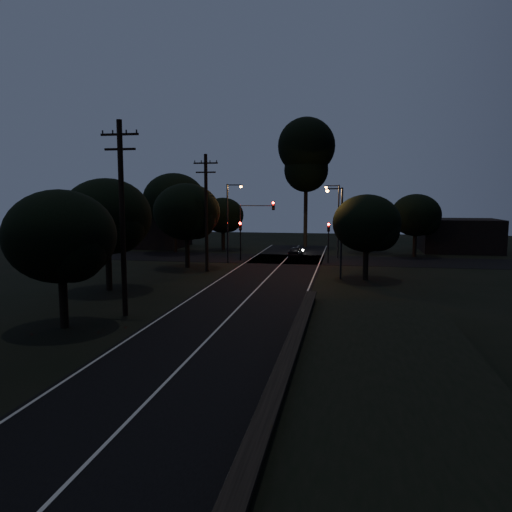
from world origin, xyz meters
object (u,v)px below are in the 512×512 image
(streetlight_b, at_px, (337,216))
(streetlight_c, at_px, (339,226))
(signal_left, at_px, (240,234))
(utility_pole_mid, at_px, (122,216))
(car, at_px, (295,252))
(signal_mast, at_px, (256,220))
(streetlight_a, at_px, (229,218))
(utility_pole_far, at_px, (206,211))
(tall_pine, at_px, (306,154))
(signal_right, at_px, (328,235))

(streetlight_b, xyz_separation_m, streetlight_c, (0.52, -14.00, -0.29))
(signal_left, bearing_deg, utility_pole_mid, -93.21)
(signal_left, xyz_separation_m, car, (5.40, 4.29, -2.26))
(signal_left, xyz_separation_m, streetlight_b, (9.91, 4.01, 1.80))
(signal_mast, distance_m, car, 6.81)
(signal_mast, height_order, streetlight_a, streetlight_a)
(utility_pole_far, height_order, streetlight_c, utility_pole_far)
(utility_pole_mid, height_order, tall_pine, tall_pine)
(signal_right, relative_size, streetlight_a, 0.51)
(streetlight_a, bearing_deg, car, 45.80)
(utility_pole_mid, distance_m, streetlight_b, 31.15)
(signal_right, bearing_deg, utility_pole_mid, -112.99)
(signal_mast, relative_size, streetlight_a, 0.78)
(signal_mast, xyz_separation_m, streetlight_c, (8.74, -9.99, 0.01))
(tall_pine, xyz_separation_m, streetlight_a, (-6.31, -17.00, -7.60))
(utility_pole_far, bearing_deg, signal_mast, 68.89)
(utility_pole_far, bearing_deg, streetlight_b, 46.70)
(utility_pole_far, height_order, tall_pine, tall_pine)
(streetlight_a, xyz_separation_m, streetlight_c, (11.14, -8.00, -0.29))
(streetlight_c, relative_size, car, 2.22)
(signal_mast, relative_size, car, 1.85)
(car, bearing_deg, utility_pole_mid, 80.35)
(utility_pole_far, xyz_separation_m, streetlight_c, (11.83, -2.00, -1.13))
(streetlight_b, bearing_deg, signal_mast, -154.01)
(signal_right, bearing_deg, signal_mast, 179.97)
(signal_mast, bearing_deg, utility_pole_mid, -97.04)
(tall_pine, distance_m, car, 15.84)
(signal_right, height_order, streetlight_b, streetlight_b)
(utility_pole_far, bearing_deg, signal_right, 37.00)
(signal_left, bearing_deg, car, 38.48)
(utility_pole_mid, height_order, utility_pole_far, utility_pole_mid)
(utility_pole_mid, distance_m, streetlight_a, 23.04)
(car, bearing_deg, utility_pole_far, 64.44)
(signal_right, bearing_deg, streetlight_b, 80.00)
(signal_right, bearing_deg, car, 131.51)
(utility_pole_mid, distance_m, tall_pine, 41.12)
(car, bearing_deg, signal_mast, 52.52)
(streetlight_b, distance_m, car, 6.07)
(tall_pine, relative_size, streetlight_c, 2.26)
(signal_right, height_order, signal_mast, signal_mast)
(utility_pole_mid, bearing_deg, car, 76.92)
(tall_pine, relative_size, streetlight_b, 2.12)
(streetlight_a, bearing_deg, signal_left, 70.41)
(signal_mast, height_order, streetlight_b, streetlight_b)
(tall_pine, height_order, streetlight_c, tall_pine)
(tall_pine, bearing_deg, utility_pole_far, -106.93)
(signal_right, xyz_separation_m, car, (-3.80, 4.29, -2.26))
(tall_pine, xyz_separation_m, car, (-0.20, -10.72, -11.66))
(utility_pole_far, distance_m, signal_left, 8.53)
(utility_pole_far, relative_size, streetlight_a, 1.31)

